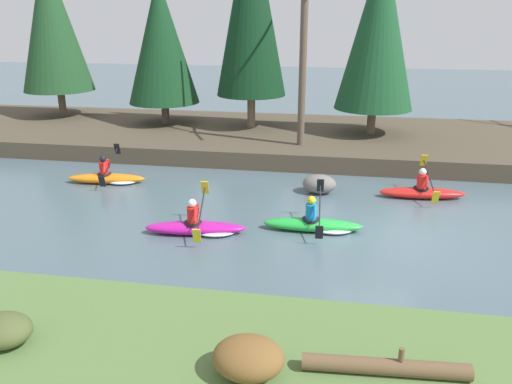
{
  "coord_description": "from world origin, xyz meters",
  "views": [
    {
      "loc": [
        -1.16,
        -12.69,
        5.62
      ],
      "look_at": [
        -3.56,
        1.29,
        0.55
      ],
      "focal_mm": 35.0,
      "sensor_mm": 36.0,
      "label": 1
    }
  ],
  "objects_px": {
    "kayaker_middle": "(317,224)",
    "kayaker_far_back": "(110,178)",
    "driftwood_log": "(385,367)",
    "kayaker_lead": "(423,192)",
    "kayaker_trailing": "(199,227)",
    "boulder_midstream": "(319,184)"
  },
  "relations": [
    {
      "from": "kayaker_middle",
      "to": "kayaker_trailing",
      "type": "distance_m",
      "value": 3.2
    },
    {
      "from": "kayaker_trailing",
      "to": "kayaker_far_back",
      "type": "distance_m",
      "value": 5.63
    },
    {
      "from": "kayaker_middle",
      "to": "kayaker_far_back",
      "type": "bearing_deg",
      "value": 156.06
    },
    {
      "from": "kayaker_lead",
      "to": "driftwood_log",
      "type": "relative_size",
      "value": 1.2
    },
    {
      "from": "kayaker_lead",
      "to": "driftwood_log",
      "type": "distance_m",
      "value": 10.11
    },
    {
      "from": "kayaker_middle",
      "to": "boulder_midstream",
      "type": "xyz_separation_m",
      "value": [
        -0.09,
        3.11,
        0.11
      ]
    },
    {
      "from": "kayaker_trailing",
      "to": "kayaker_far_back",
      "type": "relative_size",
      "value": 1.0
    },
    {
      "from": "boulder_midstream",
      "to": "driftwood_log",
      "type": "bearing_deg",
      "value": -81.98
    },
    {
      "from": "kayaker_middle",
      "to": "kayaker_trailing",
      "type": "height_order",
      "value": "same"
    },
    {
      "from": "driftwood_log",
      "to": "kayaker_lead",
      "type": "bearing_deg",
      "value": 75.34
    },
    {
      "from": "kayaker_far_back",
      "to": "driftwood_log",
      "type": "distance_m",
      "value": 12.99
    },
    {
      "from": "kayaker_far_back",
      "to": "kayaker_middle",
      "type": "bearing_deg",
      "value": -29.24
    },
    {
      "from": "kayaker_lead",
      "to": "kayaker_far_back",
      "type": "height_order",
      "value": "same"
    },
    {
      "from": "kayaker_middle",
      "to": "driftwood_log",
      "type": "bearing_deg",
      "value": -81.74
    },
    {
      "from": "kayaker_middle",
      "to": "kayaker_far_back",
      "type": "distance_m",
      "value": 7.95
    },
    {
      "from": "kayaker_middle",
      "to": "kayaker_lead",
      "type": "bearing_deg",
      "value": 41.89
    },
    {
      "from": "kayaker_far_back",
      "to": "kayaker_trailing",
      "type": "bearing_deg",
      "value": -48.16
    },
    {
      "from": "kayaker_trailing",
      "to": "driftwood_log",
      "type": "height_order",
      "value": "driftwood_log"
    },
    {
      "from": "kayaker_lead",
      "to": "kayaker_trailing",
      "type": "distance_m",
      "value": 7.46
    },
    {
      "from": "boulder_midstream",
      "to": "kayaker_middle",
      "type": "bearing_deg",
      "value": -88.32
    },
    {
      "from": "kayaker_middle",
      "to": "kayaker_far_back",
      "type": "relative_size",
      "value": 1.0
    },
    {
      "from": "kayaker_far_back",
      "to": "driftwood_log",
      "type": "height_order",
      "value": "driftwood_log"
    }
  ]
}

